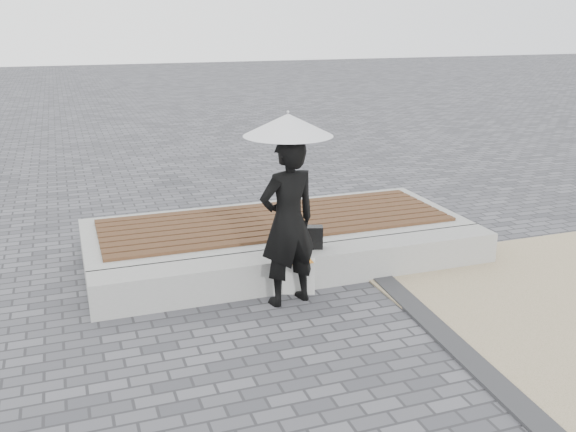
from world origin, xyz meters
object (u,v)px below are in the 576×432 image
object	(u,v)px
seating_ledge	(308,267)
parasol	(288,125)
woman	(288,222)
handbag	(307,237)
canvas_tote	(298,276)

from	to	relation	value
seating_ledge	parasol	distance (m)	1.87
seating_ledge	woman	xyz separation A→B (m)	(-0.40, -0.43, 0.73)
woman	handbag	bearing A→B (deg)	-141.23
seating_ledge	parasol	size ratio (longest dim) A/B	4.19
handbag	parasol	bearing A→B (deg)	-109.86
canvas_tote	woman	bearing A→B (deg)	-112.82
canvas_tote	parasol	bearing A→B (deg)	-112.82
seating_ledge	woman	world-z (taller)	woman
handbag	seating_ledge	bearing A→B (deg)	-81.76
canvas_tote	seating_ledge	bearing A→B (deg)	67.14
handbag	canvas_tote	size ratio (longest dim) A/B	0.97
parasol	canvas_tote	xyz separation A→B (m)	(0.20, 0.21, -1.78)
parasol	handbag	world-z (taller)	parasol
seating_ledge	canvas_tote	size ratio (longest dim) A/B	12.63
seating_ledge	woman	distance (m)	0.94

